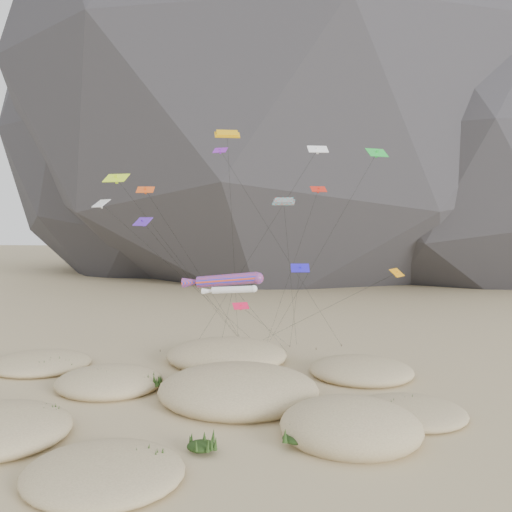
{
  "coord_description": "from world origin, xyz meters",
  "views": [
    {
      "loc": [
        7.37,
        -43.29,
        18.17
      ],
      "look_at": [
        2.58,
        12.0,
        13.66
      ],
      "focal_mm": 35.0,
      "sensor_mm": 36.0,
      "label": 1
    }
  ],
  "objects": [
    {
      "name": "ground",
      "position": [
        0.0,
        0.0,
        0.0
      ],
      "size": [
        500.0,
        500.0,
        0.0
      ],
      "primitive_type": "plane",
      "color": "#CCB789",
      "rests_on": "ground"
    },
    {
      "name": "rock_headland",
      "position": [
        6.37,
        118.72,
        72.68
      ],
      "size": [
        226.37,
        148.64,
        177.5
      ],
      "color": "black",
      "rests_on": "ground"
    },
    {
      "name": "dunes",
      "position": [
        -1.63,
        5.0,
        0.74
      ],
      "size": [
        52.1,
        39.71,
        4.14
      ],
      "color": "#CCB789",
      "rests_on": "ground"
    },
    {
      "name": "dune_grass",
      "position": [
        0.09,
        3.2,
        0.86
      ],
      "size": [
        41.3,
        27.26,
        1.56
      ],
      "color": "black",
      "rests_on": "ground"
    },
    {
      "name": "kite_stakes",
      "position": [
        1.28,
        22.9,
        0.15
      ],
      "size": [
        24.51,
        6.75,
        0.3
      ],
      "color": "#3F2D1E",
      "rests_on": "ground"
    },
    {
      "name": "rainbow_tube_kite",
      "position": [
        -0.85,
        10.94,
        11.05
      ],
      "size": [
        11.61,
        12.42,
        12.08
      ],
      "color": "#EF4519",
      "rests_on": "ground"
    },
    {
      "name": "white_tube_kite",
      "position": [
        0.15,
        8.64,
        10.3
      ],
      "size": [
        6.36,
        14.62,
        10.92
      ],
      "color": "white",
      "rests_on": "ground"
    },
    {
      "name": "orange_parafoil",
      "position": [
        -0.71,
        12.81,
        26.92
      ],
      "size": [
        2.98,
        16.43,
        27.76
      ],
      "color": "#D99A0B",
      "rests_on": "ground"
    },
    {
      "name": "multi_parafoil",
      "position": [
        5.7,
        10.79,
        19.42
      ],
      "size": [
        2.66,
        16.17,
        20.13
      ],
      "color": "red",
      "rests_on": "ground"
    },
    {
      "name": "delta_kites",
      "position": [
        1.01,
        11.52,
        18.89
      ],
      "size": [
        33.82,
        20.9,
        25.89
      ],
      "color": "#5120BD",
      "rests_on": "ground"
    }
  ]
}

